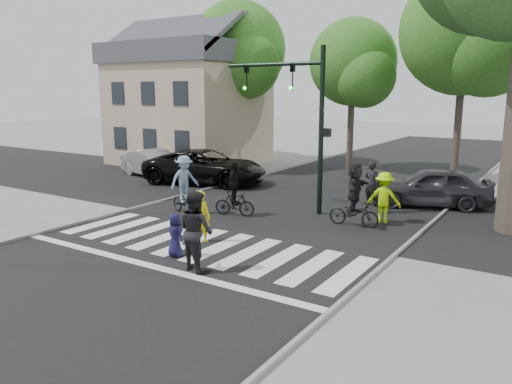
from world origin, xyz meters
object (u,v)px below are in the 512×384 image
Objects in this scene: traffic_signal at (300,106)px; car_grey at (431,187)px; cyclist_left at (185,189)px; cyclist_mid at (235,194)px; cyclist_right at (354,198)px; pedestrian_child at (175,235)px; pedestrian_woman at (201,216)px; pedestrian_adult at (196,231)px; car_silver at (154,163)px; car_suv at (205,167)px.

car_grey is at bearing 41.77° from traffic_signal.
cyclist_left is 9.52m from car_grey.
traffic_signal is 3.97m from cyclist_mid.
pedestrian_child is at bearing -117.28° from cyclist_right.
traffic_signal reaches higher than car_grey.
traffic_signal reaches higher than pedestrian_woman.
pedestrian_adult is 0.47× the size of car_silver.
cyclist_left is 1.01× the size of cyclist_right.
traffic_signal is 1.33× the size of car_grey.
car_suv is (-7.28, 9.52, -0.20)m from pedestrian_adult.
cyclist_left is at bearing -38.91° from pedestrian_child.
car_grey is at bearing 40.48° from cyclist_left.
pedestrian_adult reaches higher than car_suv.
car_silver is at bearing -105.46° from car_grey.
pedestrian_child is at bearing -42.46° from car_grey.
cyclist_mid is at bearing 24.72° from cyclist_left.
traffic_signal is 7.66m from car_suv.
car_grey is (13.91, 0.89, 0.06)m from car_silver.
car_suv reaches higher than car_silver.
cyclist_left is (-2.66, 2.34, 0.15)m from pedestrian_woman.
cyclist_right is at bearing -18.68° from traffic_signal.
pedestrian_child is 0.56× the size of cyclist_left.
car_suv reaches higher than car_grey.
pedestrian_woman is at bearing -47.38° from car_grey.
cyclist_left is (-3.29, -2.66, -2.96)m from traffic_signal.
traffic_signal is at bearing 38.88° from cyclist_left.
pedestrian_adult is at bearing -83.75° from traffic_signal.
cyclist_right reaches higher than car_grey.
cyclist_mid reaches higher than car_grey.
traffic_signal is 1.38× the size of car_silver.
car_silver reaches higher than pedestrian_child.
pedestrian_adult is 10.94m from car_grey.
pedestrian_child is 0.27× the size of car_grey.
pedestrian_child is 0.62× the size of cyclist_mid.
cyclist_left reaches higher than pedestrian_child.
car_grey is (4.31, 9.99, 0.17)m from pedestrian_child.
traffic_signal reaches higher than pedestrian_adult.
cyclist_right is at bearing 13.92° from cyclist_mid.
cyclist_mid reaches higher than pedestrian_child.
car_suv is (-9.05, 3.44, -0.13)m from cyclist_right.
traffic_signal is 5.17m from cyclist_left.
car_grey reaches higher than pedestrian_child.
cyclist_mid is 0.33× the size of car_suv.
cyclist_mid is (-0.99, 3.12, 0.02)m from pedestrian_woman.
car_silver is (-8.34, 4.52, -0.09)m from cyclist_mid.
pedestrian_woman is 1.30× the size of pedestrian_child.
cyclist_right is (4.15, 1.03, 0.15)m from cyclist_mid.
pedestrian_child is 0.20× the size of car_suv.
pedestrian_child is 10.95m from car_suv.
traffic_signal reaches higher than cyclist_right.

